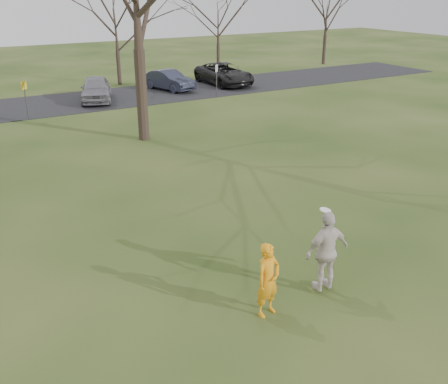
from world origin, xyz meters
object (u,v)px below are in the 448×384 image
Objects in this scene: car_4 at (96,89)px; player_defender at (268,280)px; car_5 at (169,80)px; car_6 at (224,74)px; catching_play at (327,251)px.

player_defender is at bearing -79.60° from car_4.
car_5 is at bearing 57.74° from player_defender.
car_6 is (13.62, 25.10, -0.08)m from player_defender.
catching_play is (-1.98, -24.16, 0.30)m from car_4.
catching_play is at bearing -75.60° from car_4.
car_5 is 4.41m from car_6.
car_5 is 0.75× the size of car_6.
car_5 is 1.99× the size of catching_play.
car_5 is 26.24m from catching_play.
car_4 is 1.09× the size of car_5.
car_5 is at bearing 73.42° from catching_play.
catching_play is (-7.49, -25.15, 0.38)m from car_5.
player_defender is 1.74m from catching_play.
car_6 is (4.41, -0.11, 0.08)m from car_5.
player_defender is 0.39× the size of car_4.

